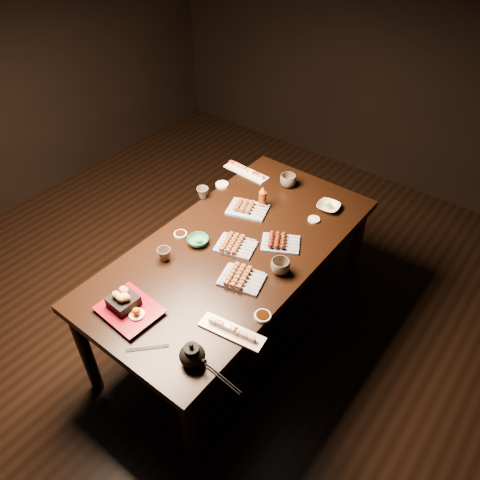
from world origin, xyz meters
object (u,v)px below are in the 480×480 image
yakitori_plate_left (248,207)px  edamame_bowl_cream (328,207)px  tempura_tray (128,305)px  condiment_bottle (263,197)px  teacup_far_right (288,181)px  edamame_bowl_green (198,241)px  yakitori_plate_center (236,244)px  dining_table (235,292)px  teacup_near_left (164,254)px  teacup_far_left (203,193)px  yakitori_plate_right (242,277)px  teacup_mid_right (280,266)px  sushi_platter_far (246,170)px  sushi_platter_near (232,330)px  teapot (192,353)px

yakitori_plate_left → edamame_bowl_cream: size_ratio=1.74×
tempura_tray → condiment_bottle: size_ratio=1.96×
teacup_far_right → edamame_bowl_green: bearing=-96.3°
yakitori_plate_left → teacup_far_right: bearing=64.3°
yakitori_plate_center → dining_table: bearing=-174.0°
teacup_near_left → teacup_far_left: 0.60m
yakitori_plate_right → condiment_bottle: condiment_bottle is taller
yakitori_plate_center → teacup_mid_right: size_ratio=2.11×
sushi_platter_far → edamame_bowl_cream: 0.65m
sushi_platter_near → edamame_bowl_green: bearing=137.0°
teacup_mid_right → teacup_far_right: size_ratio=0.96×
yakitori_plate_right → edamame_bowl_cream: 0.82m
tempura_tray → teacup_mid_right: 0.80m
sushi_platter_near → teacup_near_left: (-0.60, 0.17, 0.02)m
teacup_mid_right → condiment_bottle: size_ratio=0.69×
dining_table → yakitori_plate_center: bearing=10.9°
sushi_platter_far → edamame_bowl_green: (0.23, -0.75, -0.00)m
yakitori_plate_center → yakitori_plate_left: 0.35m
yakitori_plate_right → sushi_platter_near: bearing=-75.5°
tempura_tray → yakitori_plate_left: bearing=95.2°
yakitori_plate_left → edamame_bowl_green: size_ratio=1.95×
sushi_platter_far → yakitori_plate_center: size_ratio=1.55×
edamame_bowl_green → tempura_tray: bearing=-82.7°
edamame_bowl_green → edamame_bowl_cream: size_ratio=0.89×
yakitori_plate_left → condiment_bottle: condiment_bottle is taller
tempura_tray → teacup_far_left: size_ratio=3.80×
condiment_bottle → yakitori_plate_center: bearing=-75.4°
dining_table → sushi_platter_near: sushi_platter_near is taller
yakitori_plate_left → teapot: 1.12m
teacup_near_left → tempura_tray: bearing=-70.6°
teacup_far_right → edamame_bowl_cream: bearing=-9.0°
teacup_far_right → teacup_far_left: bearing=-129.2°
yakitori_plate_left → teacup_far_right: (0.05, 0.37, 0.01)m
teacup_far_right → condiment_bottle: bearing=-90.2°
condiment_bottle → sushi_platter_near: bearing=-62.4°
yakitori_plate_right → edamame_bowl_green: yakitori_plate_right is taller
sushi_platter_far → yakitori_plate_left: bearing=131.3°
teacup_near_left → teacup_mid_right: bearing=28.8°
yakitori_plate_left → tempura_tray: size_ratio=0.82×
yakitori_plate_center → teapot: bearing=-82.7°
edamame_bowl_cream → teacup_far_left: teacup_far_left is taller
teacup_far_left → sushi_platter_far: bearing=83.3°
yakitori_plate_center → teacup_mid_right: 0.31m
yakitori_plate_center → teacup_near_left: bearing=-145.3°
dining_table → condiment_bottle: condiment_bottle is taller
teacup_far_right → sushi_platter_near: bearing=-68.5°
sushi_platter_far → yakitori_plate_center: (0.42, -0.64, 0.01)m
yakitori_plate_right → teacup_far_left: bearing=130.9°
sushi_platter_far → condiment_bottle: bearing=144.9°
yakitori_plate_left → teacup_far_right: size_ratio=2.25×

